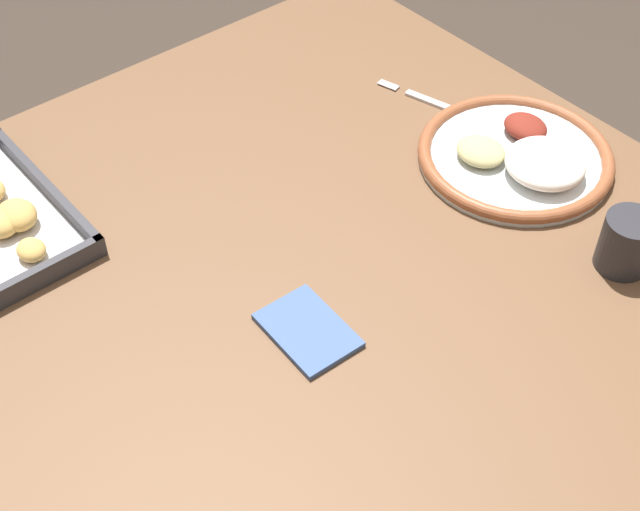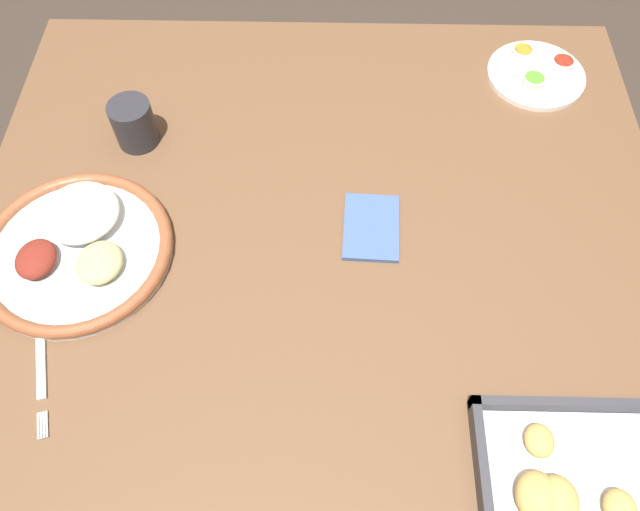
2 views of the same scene
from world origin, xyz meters
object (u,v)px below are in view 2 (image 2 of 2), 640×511
dinner_plate (77,245)px  saucer_plate (537,73)px  drinking_cup (134,124)px  fork (41,360)px  napkin (371,227)px

dinner_plate → saucer_plate: size_ratio=1.64×
dinner_plate → drinking_cup: 0.23m
fork → dinner_plate: bearing=160.6°
drinking_cup → saucer_plate: bearing=103.4°
dinner_plate → fork: (0.18, -0.01, -0.01)m
saucer_plate → fork: bearing=-53.3°
drinking_cup → napkin: size_ratio=0.64×
fork → drinking_cup: 0.41m
saucer_plate → napkin: (0.34, -0.31, -0.01)m
dinner_plate → napkin: (-0.05, 0.44, -0.01)m
fork → saucer_plate: 0.95m
saucer_plate → drinking_cup: bearing=-76.6°
saucer_plate → drinking_cup: size_ratio=2.22×
saucer_plate → drinking_cup: drinking_cup is taller
dinner_plate → drinking_cup: bearing=166.8°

